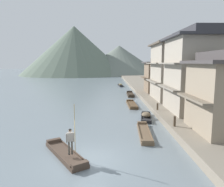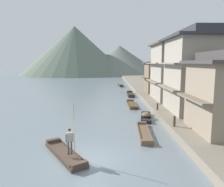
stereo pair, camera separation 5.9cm
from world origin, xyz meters
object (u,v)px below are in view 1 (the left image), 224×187
(boat_foreground_poled, at_px, (65,154))
(house_waterfront_tall, at_px, (173,70))
(boat_moored_far, at_px, (132,105))
(house_waterfront_second, at_px, (193,72))
(boat_midriver_drifting, at_px, (120,85))
(mooring_post_dock_near, at_px, (175,121))
(house_waterfront_narrow, at_px, (163,75))
(boatman_person, at_px, (71,138))
(mooring_post_dock_mid, at_px, (157,106))
(boat_moored_second, at_px, (130,95))
(boat_moored_third, at_px, (146,116))
(boat_moored_nearest, at_px, (144,133))

(boat_foreground_poled, relative_size, house_waterfront_tall, 0.51)
(boat_moored_far, bearing_deg, boat_foreground_poled, -110.35)
(house_waterfront_second, bearing_deg, boat_midriver_drifting, 101.24)
(boat_moored_far, bearing_deg, mooring_post_dock_near, -78.95)
(house_waterfront_tall, distance_m, house_waterfront_narrow, 7.50)
(boatman_person, xyz_separation_m, house_waterfront_tall, (11.54, 18.69, 3.46))
(house_waterfront_narrow, bearing_deg, mooring_post_dock_mid, -105.87)
(boat_moored_second, relative_size, boat_moored_far, 0.96)
(boat_foreground_poled, relative_size, house_waterfront_narrow, 0.63)
(boatman_person, height_order, boat_midriver_drifting, boatman_person)
(boat_foreground_poled, bearing_deg, boat_moored_far, 69.65)
(boat_moored_third, xyz_separation_m, house_waterfront_second, (5.14, 0.84, 4.67))
(house_waterfront_second, distance_m, house_waterfront_narrow, 15.49)
(house_waterfront_second, bearing_deg, house_waterfront_tall, 88.69)
(boatman_person, relative_size, boat_moored_nearest, 0.59)
(boatman_person, height_order, boat_moored_third, boatman_person)
(boat_moored_nearest, height_order, boat_midriver_drifting, boat_midriver_drifting)
(boat_moored_nearest, distance_m, house_waterfront_narrow, 22.57)
(boat_moored_nearest, bearing_deg, mooring_post_dock_near, 4.48)
(boat_midriver_drifting, relative_size, mooring_post_dock_mid, 5.85)
(boat_foreground_poled, xyz_separation_m, boat_moored_far, (5.97, 16.09, -0.01))
(boat_moored_second, bearing_deg, mooring_post_dock_near, -85.63)
(boat_moored_far, bearing_deg, boat_moored_second, 85.64)
(boat_midriver_drifting, bearing_deg, boat_moored_second, -86.47)
(boat_moored_nearest, xyz_separation_m, mooring_post_dock_mid, (2.54, 6.55, 0.86))
(boat_moored_third, bearing_deg, mooring_post_dock_mid, 45.18)
(boat_moored_far, relative_size, mooring_post_dock_mid, 7.09)
(boat_moored_far, bearing_deg, boat_midriver_drifting, 90.60)
(house_waterfront_second, bearing_deg, boat_moored_far, 133.58)
(boat_moored_second, distance_m, boat_moored_third, 16.25)
(boatman_person, distance_m, mooring_post_dock_near, 9.25)
(mooring_post_dock_mid, bearing_deg, house_waterfront_second, -11.31)
(boat_moored_nearest, relative_size, boat_moored_second, 1.01)
(house_waterfront_second, relative_size, mooring_post_dock_mid, 11.60)
(house_waterfront_narrow, relative_size, mooring_post_dock_near, 8.13)
(house_waterfront_second, bearing_deg, boat_moored_third, -170.67)
(house_waterfront_narrow, distance_m, mooring_post_dock_mid, 15.52)
(boat_midriver_drifting, xyz_separation_m, mooring_post_dock_mid, (2.57, -30.25, 0.77))
(boat_midriver_drifting, distance_m, mooring_post_dock_near, 36.70)
(boatman_person, distance_m, boat_moored_second, 26.79)
(boatman_person, bearing_deg, boat_moored_third, 57.57)
(boat_moored_third, bearing_deg, boat_moored_nearest, -101.21)
(boat_moored_nearest, bearing_deg, boat_moored_third, 78.79)
(boat_foreground_poled, distance_m, boatman_person, 1.58)
(boat_moored_far, bearing_deg, house_waterfront_second, -46.42)
(boat_foreground_poled, height_order, boatman_person, boatman_person)
(boat_moored_second, xyz_separation_m, house_waterfront_narrow, (5.79, 0.02, 3.46))
(boat_foreground_poled, bearing_deg, mooring_post_dock_near, 27.25)
(mooring_post_dock_near, bearing_deg, boat_moored_third, 107.94)
(house_waterfront_second, relative_size, house_waterfront_tall, 1.00)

